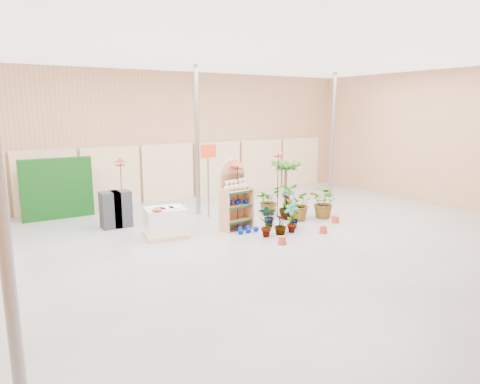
# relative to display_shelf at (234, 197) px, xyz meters

# --- Properties ---
(room) EXTENTS (15.20, 12.10, 4.70)m
(room) POSITION_rel_display_shelf_xyz_m (-0.13, -0.62, 1.35)
(room) COLOR gray
(room) RESTS_ON ground
(display_shelf) EXTENTS (0.85, 0.60, 1.90)m
(display_shelf) POSITION_rel_display_shelf_xyz_m (0.00, 0.00, 0.00)
(display_shelf) COLOR #B77D50
(display_shelf) RESTS_ON ground
(teddy_bears) EXTENTS (0.71, 0.19, 0.31)m
(teddy_bears) POSITION_rel_display_shelf_xyz_m (0.03, -0.09, 0.34)
(teddy_bears) COLOR beige
(teddy_bears) RESTS_ON display_shelf
(gazing_balls_shelf) EXTENTS (0.70, 0.24, 0.13)m
(gazing_balls_shelf) POSITION_rel_display_shelf_xyz_m (-0.00, -0.12, -0.12)
(gazing_balls_shelf) COLOR #00168A
(gazing_balls_shelf) RESTS_ON display_shelf
(gazing_balls_floor) EXTENTS (0.63, 0.39, 0.15)m
(gazing_balls_floor) POSITION_rel_display_shelf_xyz_m (0.09, -0.51, -0.79)
(gazing_balls_floor) COLOR #00168A
(gazing_balls_floor) RESTS_ON ground
(pallet_stack) EXTENTS (1.18, 1.03, 0.79)m
(pallet_stack) POSITION_rel_display_shelf_xyz_m (-1.90, 0.22, -0.49)
(pallet_stack) COLOR #D2B286
(pallet_stack) RESTS_ON ground
(charcoal_planters) EXTENTS (0.80, 0.50, 1.00)m
(charcoal_planters) POSITION_rel_display_shelf_xyz_m (-2.72, 1.80, -0.37)
(charcoal_planters) COLOR black
(charcoal_planters) RESTS_ON ground
(trellis_stock) EXTENTS (2.00, 0.30, 1.80)m
(trellis_stock) POSITION_rel_display_shelf_xyz_m (-3.93, 3.66, 0.03)
(trellis_stock) COLOR #0C3D0F
(trellis_stock) RESTS_ON ground
(offer_sign) EXTENTS (0.50, 0.08, 2.20)m
(offer_sign) POSITION_rel_display_shelf_xyz_m (-0.03, 1.44, 0.70)
(offer_sign) COLOR gray
(offer_sign) RESTS_ON ground
(bird_table_front) EXTENTS (0.34, 0.34, 1.89)m
(bird_table_front) POSITION_rel_display_shelf_xyz_m (0.04, -0.12, 0.88)
(bird_table_front) COLOR black
(bird_table_front) RESTS_ON ground
(bird_table_right) EXTENTS (0.34, 0.34, 2.06)m
(bird_table_right) POSITION_rel_display_shelf_xyz_m (1.83, 0.50, 1.05)
(bird_table_right) COLOR black
(bird_table_right) RESTS_ON ground
(bird_table_back) EXTENTS (0.34, 0.34, 1.73)m
(bird_table_back) POSITION_rel_display_shelf_xyz_m (-2.09, 3.42, 0.73)
(bird_table_back) COLOR black
(bird_table_back) RESTS_ON ground
(palm) EXTENTS (0.70, 0.70, 1.70)m
(palm) POSITION_rel_display_shelf_xyz_m (2.48, 0.96, 0.58)
(palm) COLOR brown
(palm) RESTS_ON ground
(potted_plant_0) EXTENTS (0.52, 0.52, 0.83)m
(potted_plant_0) POSITION_rel_display_shelf_xyz_m (0.31, -1.13, -0.45)
(potted_plant_0) COLOR #285F18
(potted_plant_0) RESTS_ON ground
(potted_plant_1) EXTENTS (0.44, 0.42, 0.63)m
(potted_plant_1) POSITION_rel_display_shelf_xyz_m (0.90, -0.44, -0.55)
(potted_plant_1) COLOR #285F18
(potted_plant_1) RESTS_ON ground
(potted_plant_2) EXTENTS (1.12, 1.05, 1.00)m
(potted_plant_2) POSITION_rel_display_shelf_xyz_m (1.99, -0.25, -0.37)
(potted_plant_2) COLOR #285F18
(potted_plant_2) RESTS_ON ground
(potted_plant_3) EXTENTS (0.59, 0.59, 0.77)m
(potted_plant_3) POSITION_rel_display_shelf_xyz_m (1.83, 0.04, -0.48)
(potted_plant_3) COLOR #285F18
(potted_plant_3) RESTS_ON ground
(potted_plant_4) EXTENTS (0.43, 0.51, 0.82)m
(potted_plant_4) POSITION_rel_display_shelf_xyz_m (2.28, 0.55, -0.46)
(potted_plant_4) COLOR #285F18
(potted_plant_4) RESTS_ON ground
(potted_plant_5) EXTENTS (0.37, 0.42, 0.66)m
(potted_plant_5) POSITION_rel_display_shelf_xyz_m (0.67, 0.28, -0.54)
(potted_plant_5) COLOR #285F18
(potted_plant_5) RESTS_ON ground
(potted_plant_6) EXTENTS (1.00, 0.94, 0.89)m
(potted_plant_6) POSITION_rel_display_shelf_xyz_m (1.69, 0.78, -0.42)
(potted_plant_6) COLOR #285F18
(potted_plant_6) RESTS_ON ground
(potted_plant_7) EXTENTS (0.36, 0.36, 0.54)m
(potted_plant_7) POSITION_rel_display_shelf_xyz_m (0.73, -1.14, -0.60)
(potted_plant_7) COLOR #285F18
(potted_plant_7) RESTS_ON ground
(potted_plant_8) EXTENTS (0.41, 0.49, 0.80)m
(potted_plant_8) POSITION_rel_display_shelf_xyz_m (1.09, -1.13, -0.47)
(potted_plant_8) COLOR #285F18
(potted_plant_8) RESTS_ON ground
(potted_plant_9) EXTENTS (0.39, 0.38, 0.56)m
(potted_plant_9) POSITION_rel_display_shelf_xyz_m (1.43, -0.85, -0.59)
(potted_plant_9) COLOR #285F18
(potted_plant_9) RESTS_ON ground
(potted_plant_10) EXTENTS (0.85, 0.95, 0.96)m
(potted_plant_10) POSITION_rel_display_shelf_xyz_m (2.88, -0.45, -0.39)
(potted_plant_10) COLOR #285F18
(potted_plant_10) RESTS_ON ground
(potted_plant_11) EXTENTS (0.45, 0.45, 0.66)m
(potted_plant_11) POSITION_rel_display_shelf_xyz_m (0.40, 0.74, -0.54)
(potted_plant_11) COLOR #285F18
(potted_plant_11) RESTS_ON ground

